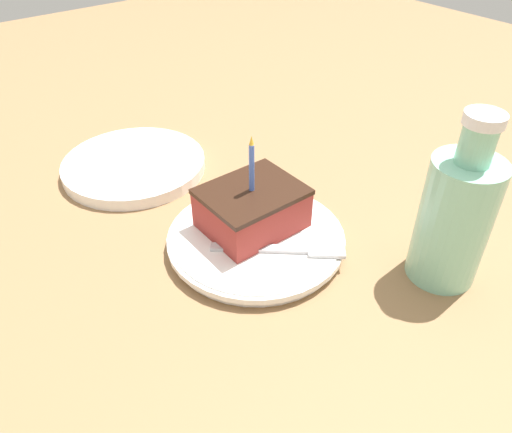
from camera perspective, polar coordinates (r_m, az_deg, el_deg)
name	(u,v)px	position (r m, az deg, el deg)	size (l,w,h in m)	color
ground_plane	(226,254)	(0.67, -3.42, -4.35)	(2.40, 2.40, 0.04)	olive
plate	(256,239)	(0.64, 0.00, -2.59)	(0.23, 0.23, 0.02)	white
cake_slice	(252,208)	(0.63, -0.47, 1.02)	(0.10, 0.12, 0.13)	#99332D
fork	(288,249)	(0.61, 3.68, -3.76)	(0.12, 0.14, 0.00)	silver
bottle	(455,217)	(0.60, 21.80, -0.01)	(0.08, 0.08, 0.21)	#8CD1B2
side_plate	(134,165)	(0.82, -13.74, 5.71)	(0.22, 0.22, 0.02)	white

